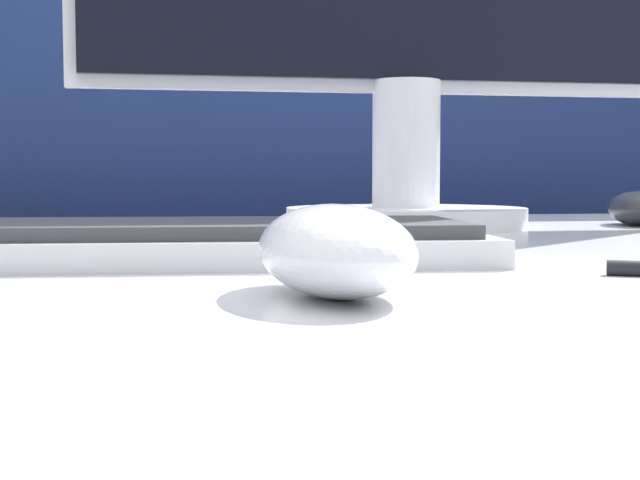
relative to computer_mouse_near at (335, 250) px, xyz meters
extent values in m
cube|color=navy|center=(-0.06, 0.89, -0.17)|extent=(5.00, 0.03, 1.20)
ellipsoid|color=white|center=(0.00, 0.00, 0.00)|extent=(0.07, 0.12, 0.04)
cube|color=silver|center=(-0.11, 0.17, -0.01)|extent=(0.47, 0.17, 0.02)
cube|color=#38383D|center=(-0.11, 0.17, 0.00)|extent=(0.44, 0.15, 0.01)
cylinder|color=white|center=(0.17, 0.49, -0.01)|extent=(0.24, 0.24, 0.02)
cylinder|color=white|center=(0.17, 0.49, 0.06)|extent=(0.07, 0.07, 0.12)
ellipsoid|color=#232328|center=(0.42, 0.48, 0.00)|extent=(0.09, 0.12, 0.04)
camera|label=1|loc=(-0.07, -0.37, 0.03)|focal=50.00mm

